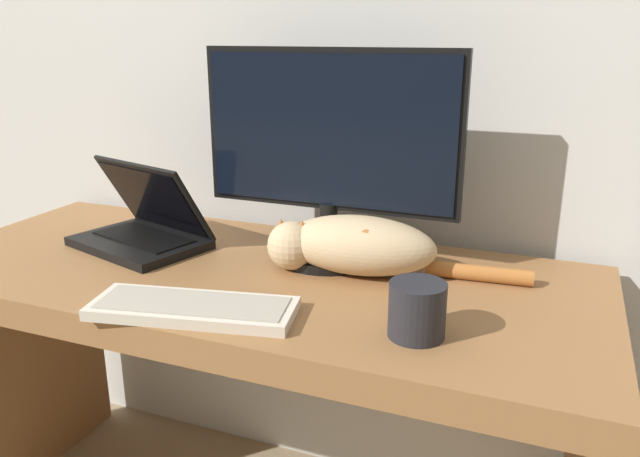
% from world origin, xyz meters
% --- Properties ---
extents(desk, '(1.45, 0.61, 0.70)m').
position_xyz_m(desk, '(0.00, 0.30, 0.56)').
color(desk, olive).
rests_on(desk, ground_plane).
extents(monitor, '(0.57, 0.24, 0.45)m').
position_xyz_m(monitor, '(0.13, 0.44, 0.93)').
color(monitor, black).
rests_on(monitor, desk).
extents(laptop, '(0.34, 0.28, 0.20)m').
position_xyz_m(laptop, '(-0.30, 0.36, 0.74)').
color(laptop, black).
rests_on(laptop, desk).
extents(external_keyboard, '(0.38, 0.20, 0.02)m').
position_xyz_m(external_keyboard, '(0.01, 0.08, 0.71)').
color(external_keyboard, beige).
rests_on(external_keyboard, desk).
extents(cat, '(0.53, 0.18, 0.12)m').
position_xyz_m(cat, '(0.21, 0.37, 0.76)').
color(cat, '#D1B284').
rests_on(cat, desk).
extents(coffee_mug, '(0.09, 0.09, 0.09)m').
position_xyz_m(coffee_mug, '(0.40, 0.14, 0.75)').
color(coffee_mug, '#232328').
rests_on(coffee_mug, desk).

